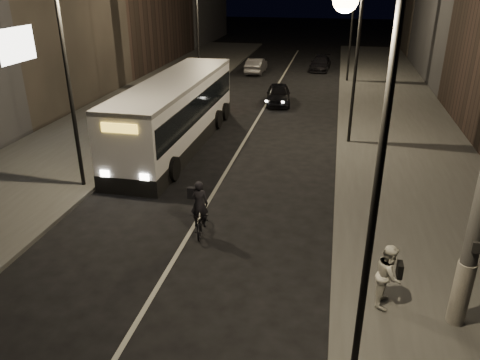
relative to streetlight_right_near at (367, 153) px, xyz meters
The scene contains 15 objects.
ground 8.55m from the streetlight_right_near, 143.12° to the left, with size 180.00×180.00×0.00m, color black.
sidewalk_right 19.02m from the streetlight_right_near, 80.02° to the left, with size 7.00×70.00×0.16m, color #393936.
sidewalk_left 23.31m from the streetlight_right_near, 127.54° to the left, with size 7.00×70.00×0.16m, color #393936.
streetlight_right_near is the anchor object (origin of this frame).
streetlight_right_mid 16.00m from the streetlight_right_near, 90.00° to the left, with size 1.20×0.44×8.12m.
streetlight_right_far 32.00m from the streetlight_right_near, 90.00° to the left, with size 1.20×0.44×8.12m.
streetlight_left_near 13.33m from the streetlight_right_near, 143.12° to the left, with size 1.20×0.44×8.12m.
streetlight_left_far 28.10m from the streetlight_right_near, 112.30° to the left, with size 1.20×0.44×8.12m.
utility_pole 4.48m from the streetlight_right_near, 34.88° to the left, with size 0.46×0.53×6.00m.
city_bus 16.98m from the streetlight_right_near, 121.76° to the left, with size 3.18×13.10×3.51m.
cyclist_on_bicycle 8.64m from the streetlight_right_near, 132.76° to the left, with size 0.89×1.87×2.07m.
pedestrian_woman 5.05m from the streetlight_right_near, 64.91° to the left, with size 0.88×0.69×1.81m, color beige.
car_near 24.66m from the streetlight_right_near, 100.79° to the left, with size 1.62×4.03×1.37m, color black.
car_mid 35.62m from the streetlight_right_near, 103.00° to the left, with size 1.45×4.15×1.37m, color #3E3E41.
car_far 37.46m from the streetlight_right_near, 93.41° to the left, with size 1.74×4.28×1.24m, color black.
Camera 1 is at (4.64, -12.58, 8.46)m, focal length 35.00 mm.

